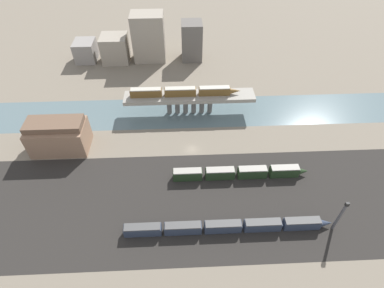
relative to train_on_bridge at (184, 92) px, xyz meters
name	(u,v)px	position (x,y,z in m)	size (l,w,h in m)	color
ground_plane	(192,149)	(2.23, -22.59, -10.77)	(400.00, 400.00, 0.00)	#756B5B
railbed_yard	(195,203)	(2.23, -46.59, -10.76)	(280.00, 42.00, 0.01)	#282623
river_water	(190,112)	(2.23, 0.00, -10.77)	(320.00, 20.77, 0.01)	slate
bridge	(190,98)	(2.23, 0.00, -3.43)	(53.95, 8.36, 9.04)	gray
train_on_bridge	(184,92)	(0.00, 0.00, 0.00)	(45.14, 2.68, 3.54)	brown
train_yard_near	(227,226)	(11.17, -56.58, -8.96)	(62.04, 2.72, 3.69)	#2D384C
train_yard_mid	(239,173)	(17.99, -36.41, -8.76)	(46.91, 2.90, 4.09)	#23381E
warehouse_building	(59,135)	(-46.85, -19.17, -4.68)	(20.48, 12.03, 12.81)	#937056
signal_tower	(340,216)	(43.09, -57.38, -4.25)	(1.00, 0.84, 13.04)	#4C4C51
city_block_far_left	(86,51)	(-51.01, 47.62, -5.59)	(10.43, 12.02, 10.35)	gray
city_block_left	(115,49)	(-35.03, 46.25, -4.00)	(13.42, 12.69, 13.54)	gray
city_block_center	(149,37)	(-17.09, 47.61, 1.23)	(16.30, 11.97, 23.99)	gray
city_block_right	(192,41)	(5.20, 46.89, -0.97)	(10.55, 11.04, 19.59)	#605B56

